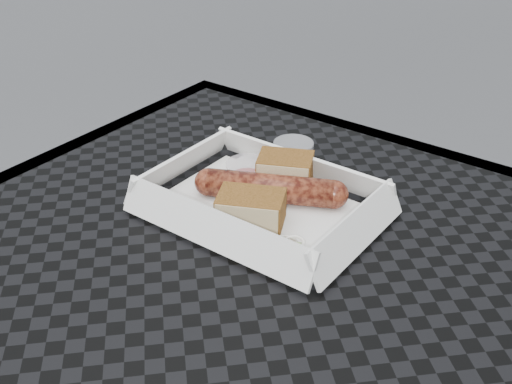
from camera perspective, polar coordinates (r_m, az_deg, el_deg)
patio_table at (r=0.63m, az=-0.08°, el=-15.40°), size 0.80×0.80×0.74m
food_tray at (r=0.71m, az=0.48°, el=-1.60°), size 0.22×0.15×0.00m
bratwurst at (r=0.71m, az=1.28°, el=0.34°), size 0.16×0.09×0.03m
bread_near at (r=0.74m, az=2.60°, el=1.85°), size 0.07×0.07×0.04m
bread_far at (r=0.67m, az=-0.46°, el=-1.55°), size 0.08×0.07×0.04m
veg_garnish at (r=0.64m, az=2.75°, el=-5.48°), size 0.03×0.03×0.00m
napkin at (r=0.76m, az=0.45°, el=0.83°), size 0.12×0.12×0.00m
condiment_cup_sauce at (r=0.75m, az=-0.78°, el=1.58°), size 0.05×0.05×0.03m
condiment_cup_empty at (r=0.80m, az=3.33°, el=3.45°), size 0.05×0.05×0.03m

